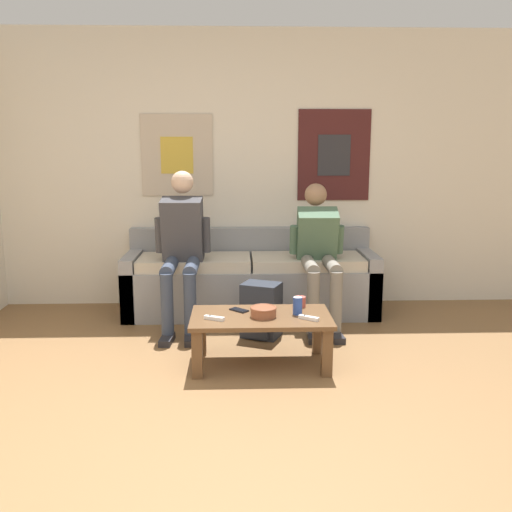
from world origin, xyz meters
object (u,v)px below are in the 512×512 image
(couch, at_px, (251,281))
(person_seated_adult, at_px, (182,244))
(coffee_table, at_px, (261,325))
(game_controller_near_right, at_px, (309,318))
(drink_can_blue, at_px, (298,306))
(cell_phone, at_px, (239,310))
(person_seated_teen, at_px, (319,248))
(pillar_candle, at_px, (300,302))
(backpack, at_px, (261,311))
(game_controller_near_left, at_px, (214,318))
(ceramic_bowl, at_px, (263,311))

(couch, distance_m, person_seated_adult, 0.81)
(coffee_table, distance_m, game_controller_near_right, 0.35)
(drink_can_blue, distance_m, cell_phone, 0.42)
(person_seated_teen, bearing_deg, coffee_table, -119.54)
(pillar_candle, bearing_deg, game_controller_near_right, -85.42)
(cell_phone, bearing_deg, backpack, 69.56)
(drink_can_blue, xyz_separation_m, game_controller_near_left, (-0.57, -0.11, -0.05))
(drink_can_blue, bearing_deg, person_seated_adult, 134.28)
(ceramic_bowl, height_order, pillar_candle, pillar_candle)
(person_seated_teen, distance_m, pillar_candle, 0.81)
(coffee_table, xyz_separation_m, game_controller_near_right, (0.32, -0.11, 0.08))
(person_seated_adult, distance_m, game_controller_near_left, 1.10)
(person_seated_adult, bearing_deg, ceramic_bowl, -55.97)
(person_seated_teen, xyz_separation_m, backpack, (-0.50, -0.35, -0.45))
(person_seated_adult, height_order, game_controller_near_left, person_seated_adult)
(game_controller_near_left, bearing_deg, backpack, 63.05)
(ceramic_bowl, bearing_deg, cell_phone, 138.70)
(cell_phone, bearing_deg, person_seated_teen, 50.28)
(pillar_candle, bearing_deg, couch, 107.05)
(person_seated_adult, distance_m, game_controller_near_right, 1.43)
(ceramic_bowl, height_order, game_controller_near_left, ceramic_bowl)
(coffee_table, xyz_separation_m, cell_phone, (-0.15, 0.12, 0.07))
(game_controller_near_right, bearing_deg, pillar_candle, 94.58)
(couch, distance_m, drink_can_blue, 1.30)
(game_controller_near_left, distance_m, game_controller_near_right, 0.64)
(backpack, bearing_deg, game_controller_near_right, -67.16)
(person_seated_teen, height_order, game_controller_near_right, person_seated_teen)
(person_seated_teen, bearing_deg, cell_phone, -129.72)
(game_controller_near_right, bearing_deg, game_controller_near_left, 178.28)
(couch, xyz_separation_m, cell_phone, (-0.11, -1.16, 0.08))
(ceramic_bowl, relative_size, game_controller_near_left, 1.27)
(game_controller_near_right, bearing_deg, coffee_table, 161.09)
(pillar_candle, height_order, game_controller_near_left, pillar_candle)
(pillar_candle, xyz_separation_m, game_controller_near_left, (-0.61, -0.29, -0.03))
(game_controller_near_left, relative_size, cell_phone, 1.00)
(pillar_candle, bearing_deg, cell_phone, -168.63)
(person_seated_adult, bearing_deg, drink_can_blue, -45.72)
(ceramic_bowl, distance_m, pillar_candle, 0.36)
(person_seated_teen, bearing_deg, pillar_candle, -107.93)
(ceramic_bowl, xyz_separation_m, cell_phone, (-0.17, 0.15, -0.03))
(person_seated_adult, relative_size, pillar_candle, 15.00)
(couch, bearing_deg, person_seated_teen, -31.49)
(person_seated_adult, xyz_separation_m, cell_phone, (0.47, -0.80, -0.34))
(backpack, xyz_separation_m, pillar_candle, (0.27, -0.38, 0.19))
(backpack, relative_size, game_controller_near_left, 3.03)
(couch, relative_size, person_seated_teen, 1.90)
(coffee_table, relative_size, person_seated_adult, 0.75)
(game_controller_near_right, distance_m, cell_phone, 0.52)
(person_seated_teen, relative_size, pillar_candle, 13.68)
(drink_can_blue, height_order, cell_phone, drink_can_blue)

